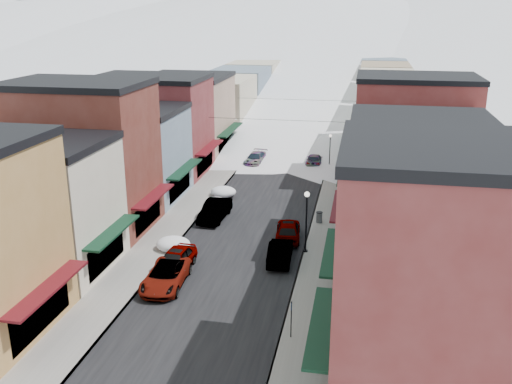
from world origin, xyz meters
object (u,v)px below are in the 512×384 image
at_px(car_white_suv, 166,276).
at_px(car_green_sedan, 280,252).
at_px(car_silver_sedan, 176,260).
at_px(car_dark_hatch, 215,210).
at_px(trash_can, 319,217).
at_px(streetlamp_near, 306,214).

height_order(car_white_suv, car_green_sedan, car_green_sedan).
height_order(car_silver_sedan, car_green_sedan, car_silver_sedan).
relative_size(car_silver_sedan, car_green_sedan, 1.01).
bearing_deg(car_dark_hatch, car_silver_sedan, -87.79).
bearing_deg(car_green_sedan, car_dark_hatch, -51.46).
relative_size(car_silver_sedan, trash_can, 4.98).
height_order(car_white_suv, trash_can, car_white_suv).
bearing_deg(streetlamp_near, car_silver_sedan, -151.79).
xyz_separation_m(car_dark_hatch, trash_can, (9.21, 0.59, -0.22)).
bearing_deg(car_white_suv, trash_can, 52.87).
xyz_separation_m(car_white_suv, car_dark_hatch, (0.00, 13.07, 0.10)).
distance_m(car_dark_hatch, car_green_sedan, 10.39).
height_order(car_green_sedan, streetlamp_near, streetlamp_near).
bearing_deg(car_green_sedan, car_silver_sedan, 18.60).
relative_size(car_white_suv, car_dark_hatch, 1.05).
relative_size(car_dark_hatch, streetlamp_near, 1.07).
relative_size(car_green_sedan, streetlamp_near, 0.98).
distance_m(car_green_sedan, trash_can, 8.56).
distance_m(car_silver_sedan, trash_can, 14.59).
bearing_deg(car_white_suv, car_dark_hatch, 86.84).
distance_m(trash_can, streetlamp_near, 6.98).
distance_m(car_white_suv, car_green_sedan, 8.84).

